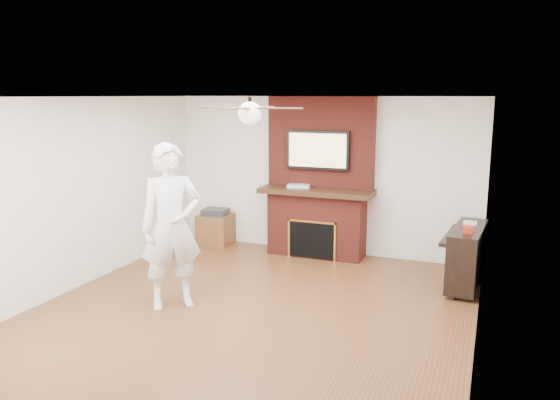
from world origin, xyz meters
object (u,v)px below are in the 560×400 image
at_px(piano, 467,255).
at_px(person, 171,226).
at_px(side_table, 216,228).
at_px(fireplace, 318,193).

bearing_deg(piano, person, -143.45).
distance_m(side_table, piano, 4.16).
xyz_separation_m(side_table, piano, (4.11, -0.67, 0.15)).
xyz_separation_m(fireplace, piano, (2.30, -0.73, -0.56)).
bearing_deg(piano, side_table, 175.66).
bearing_deg(person, fireplace, 29.73).
height_order(person, piano, person).
bearing_deg(piano, fireplace, 167.21).
bearing_deg(person, side_table, 66.63).
distance_m(fireplace, side_table, 1.94).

